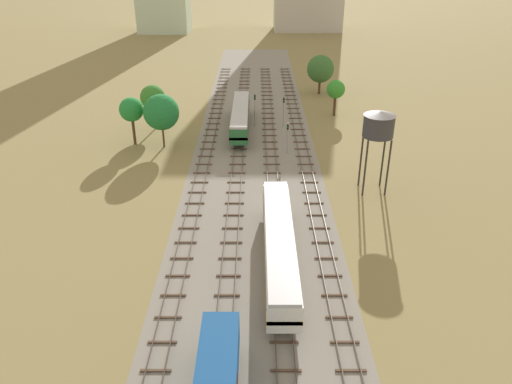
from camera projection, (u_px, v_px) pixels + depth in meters
ground_plane at (256, 172)px, 70.40m from camera, size 480.00×480.00×0.00m
ballast_bed at (256, 172)px, 70.40m from camera, size 18.92×176.00×0.01m
track_far_left at (204, 168)px, 71.25m from camera, size 2.40×126.00×0.29m
track_left at (239, 168)px, 71.23m from camera, size 2.40×126.00×0.29m
track_centre_left at (274, 168)px, 71.22m from camera, size 2.40×126.00×0.29m
track_centre at (308, 168)px, 71.20m from camera, size 2.40×126.00×0.29m
passenger_coach_centre_left_near at (281, 244)px, 49.01m from camera, size 2.96×22.00×3.80m
diesel_railcar_left_mid at (242, 116)px, 84.61m from camera, size 2.96×20.50×3.80m
water_tower at (381, 125)px, 61.09m from camera, size 4.01×4.01×10.79m
signal_post_nearest at (257, 106)px, 86.32m from camera, size 0.28×0.47×5.67m
signal_post_near at (285, 108)px, 85.76m from camera, size 0.28×0.47×5.34m
signal_post_mid at (289, 134)px, 75.04m from camera, size 0.28×0.47×4.87m
lineside_tree_0 at (338, 90)px, 90.80m from camera, size 3.40×3.40×6.68m
lineside_tree_1 at (155, 97)px, 83.97m from camera, size 4.21×4.21×7.71m
lineside_tree_2 at (163, 112)px, 76.36m from camera, size 5.55×5.55×8.49m
lineside_tree_3 at (322, 69)px, 103.64m from camera, size 5.67×5.67×8.15m
lineside_tree_4 at (133, 110)px, 77.54m from camera, size 3.78×3.78×7.63m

